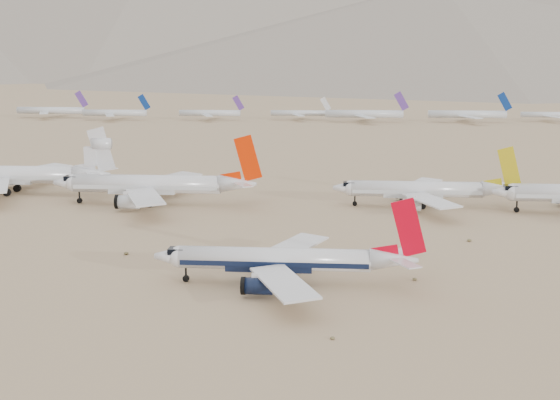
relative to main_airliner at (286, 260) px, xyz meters
name	(u,v)px	position (x,y,z in m)	size (l,w,h in m)	color
ground	(274,280)	(-2.27, 2.41, -4.24)	(7000.00, 7000.00, 0.00)	#897050
main_airliner	(286,260)	(0.00, 0.00, 0.00)	(43.73, 42.72, 15.43)	silver
row2_gold_tail	(424,190)	(29.84, 69.60, 0.19)	(44.49, 43.51, 15.84)	silver
row2_orange_tail	(155,185)	(-39.04, 66.97, 0.92)	(51.59, 50.47, 18.40)	silver
row2_white_trijet	(16,174)	(-81.17, 78.52, 1.27)	(53.72, 52.50, 19.03)	silver
distant_storage_row	(451,114)	(68.09, 315.13, 0.16)	(667.34, 56.18, 14.78)	silver
desert_scrub	(190,340)	(-10.99, -28.03, -3.95)	(261.20, 121.67, 0.63)	brown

